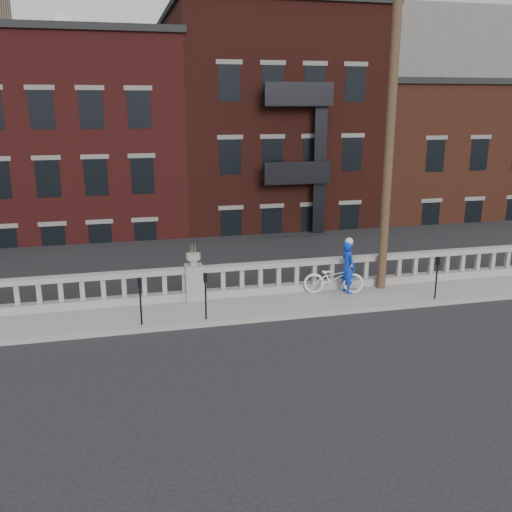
# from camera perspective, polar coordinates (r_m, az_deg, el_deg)

# --- Properties ---
(ground) EXTENTS (120.00, 120.00, 0.00)m
(ground) POSITION_cam_1_polar(r_m,az_deg,el_deg) (14.49, -3.97, -9.89)
(ground) COLOR black
(ground) RESTS_ON ground
(sidewalk) EXTENTS (32.00, 2.20, 0.15)m
(sidewalk) POSITION_cam_1_polar(r_m,az_deg,el_deg) (17.20, -5.72, -5.53)
(sidewalk) COLOR gray
(sidewalk) RESTS_ON ground
(balustrade) EXTENTS (28.00, 0.34, 1.03)m
(balustrade) POSITION_cam_1_polar(r_m,az_deg,el_deg) (17.91, -6.21, -2.80)
(balustrade) COLOR gray
(balustrade) RESTS_ON sidewalk
(planter_pedestal) EXTENTS (0.55, 0.55, 1.76)m
(planter_pedestal) POSITION_cam_1_polar(r_m,az_deg,el_deg) (17.85, -6.23, -2.22)
(planter_pedestal) COLOR gray
(planter_pedestal) RESTS_ON sidewalk
(lower_level) EXTENTS (80.00, 44.00, 20.80)m
(lower_level) POSITION_cam_1_polar(r_m,az_deg,el_deg) (36.28, -9.59, 9.37)
(lower_level) COLOR #605E59
(lower_level) RESTS_ON ground
(utility_pole) EXTENTS (1.60, 0.28, 10.00)m
(utility_pole) POSITION_cam_1_polar(r_m,az_deg,el_deg) (18.58, 13.26, 12.00)
(utility_pole) COLOR #422D1E
(utility_pole) RESTS_ON sidewalk
(parking_meter_b) EXTENTS (0.10, 0.09, 1.36)m
(parking_meter_b) POSITION_cam_1_polar(r_m,az_deg,el_deg) (15.96, -11.50, -3.93)
(parking_meter_b) COLOR black
(parking_meter_b) RESTS_ON sidewalk
(parking_meter_c) EXTENTS (0.10, 0.09, 1.36)m
(parking_meter_c) POSITION_cam_1_polar(r_m,az_deg,el_deg) (16.11, -5.07, -3.49)
(parking_meter_c) COLOR black
(parking_meter_c) RESTS_ON sidewalk
(parking_meter_d) EXTENTS (0.10, 0.09, 1.36)m
(parking_meter_d) POSITION_cam_1_polar(r_m,az_deg,el_deg) (18.58, 17.64, -1.63)
(parking_meter_d) COLOR black
(parking_meter_d) RESTS_ON sidewalk
(bicycle) EXTENTS (2.03, 1.12, 1.01)m
(bicycle) POSITION_cam_1_polar(r_m,az_deg,el_deg) (18.53, 7.79, -2.17)
(bicycle) COLOR white
(bicycle) RESTS_ON sidewalk
(cyclist) EXTENTS (0.50, 0.68, 1.71)m
(cyclist) POSITION_cam_1_polar(r_m,az_deg,el_deg) (18.56, 9.18, -1.08)
(cyclist) COLOR #0C30BD
(cyclist) RESTS_ON sidewalk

